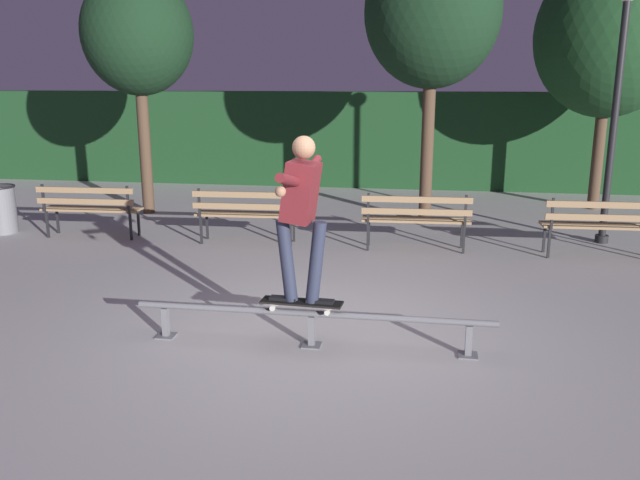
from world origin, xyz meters
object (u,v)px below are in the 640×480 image
Objects in this scene: tree_far_left at (138,35)px; trash_can at (1,208)px; skateboarder at (301,206)px; lamp_post_right at (619,81)px; park_bench_leftmost at (89,205)px; skateboard at (302,303)px; tree_far_right at (610,36)px; tree_behind_benches at (432,13)px; park_bench_left_center at (246,210)px; park_bench_rightmost at (601,222)px; grind_rail at (311,319)px; park_bench_right_center at (416,216)px.

tree_far_left is 3.89m from trash_can.
lamp_post_right is at bearing 50.60° from skateboarder.
skateboard is at bearing -41.98° from park_bench_leftmost.
tree_behind_benches is (-3.31, -1.68, 0.29)m from tree_far_right.
tree_far_left is at bearing 49.06° from trash_can.
park_bench_left_center is 4.25m from trash_can.
park_bench_left_center is at bearing -141.08° from tree_behind_benches.
park_bench_leftmost is 1.00× the size of park_bench_rightmost.
skateboarder is 7.41m from tree_far_left.
skateboard is at bearing -54.86° from tree_far_left.
tree_behind_benches is at bearing 80.05° from grind_rail.
tree_far_left is (0.07, 2.08, 2.75)m from park_bench_leftmost.
park_bench_leftmost is 6.53m from tree_behind_benches.
lamp_post_right is (-0.55, -2.90, -0.82)m from tree_far_right.
park_bench_leftmost is 0.33× the size of tree_behind_benches.
park_bench_left_center is at bearing 0.00° from park_bench_leftmost.
tree_behind_benches is at bearing 1.34° from tree_far_left.
lamp_post_right reaches higher than park_bench_left_center.
tree_behind_benches is at bearing 79.18° from skateboard.
park_bench_leftmost is 0.41× the size of lamp_post_right.
lamp_post_right is at bearing 10.13° from park_bench_left_center.
tree_far_right reaches higher than lamp_post_right.
skateboarder is 3.99m from park_bench_right_center.
park_bench_left_center is (-1.59, 3.77, -0.83)m from skateboarder.
park_bench_right_center is at bearing -22.10° from tree_far_left.
park_bench_leftmost is at bearing 180.00° from park_bench_left_center.
tree_far_right is (6.04, 3.88, 2.76)m from park_bench_left_center.
grind_rail is 4.37× the size of skateboard.
grind_rail is 6.91m from tree_behind_benches.
tree_far_right is at bearing 79.33° from lamp_post_right.
tree_far_right is (0.84, 3.88, 2.76)m from park_bench_rightmost.
skateboarder is 6.47m from tree_behind_benches.
tree_far_left reaches higher than park_bench_leftmost.
tree_far_right is 6.03× the size of trash_can.
tree_behind_benches is (0.13, 2.21, 3.05)m from park_bench_right_center.
park_bench_rightmost is 0.41× the size of lamp_post_right.
park_bench_rightmost is at bearing 0.00° from park_bench_right_center.
park_bench_rightmost is (5.20, 0.00, 0.00)m from park_bench_left_center.
tree_far_right reaches higher than tree_far_left.
grind_rail is 6.48m from lamp_post_right.
park_bench_leftmost is 2.02× the size of trash_can.
skateboarder is at bearing -133.73° from park_bench_rightmost.
park_bench_left_center is 2.02× the size of trash_can.
skateboarder is at bearing -179.89° from grind_rail.
park_bench_right_center is at bearing -93.45° from tree_behind_benches.
tree_far_left is 0.90× the size of tree_behind_benches.
tree_far_right reaches higher than park_bench_left_center.
skateboarder is 0.97× the size of park_bench_left_center.
park_bench_leftmost is (-4.19, 3.77, -0.83)m from skateboarder.
tree_behind_benches is at bearing 86.55° from park_bench_right_center.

